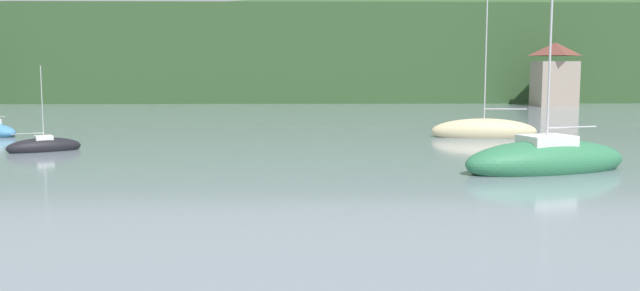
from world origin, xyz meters
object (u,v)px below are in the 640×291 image
at_px(sailboat_far_5, 44,147).
at_px(sailboat_mid_10, 546,160).
at_px(shore_building_westcentral, 554,75).
at_px(sailboat_far_0, 484,131).

xyz_separation_m(sailboat_far_5, sailboat_mid_10, (25.67, -8.13, 0.24)).
relative_size(sailboat_far_5, sailboat_mid_10, 0.53).
height_order(shore_building_westcentral, sailboat_far_5, shore_building_westcentral).
bearing_deg(sailboat_mid_10, shore_building_westcentral, -127.47).
distance_m(sailboat_far_0, sailboat_far_5, 27.79).
height_order(shore_building_westcentral, sailboat_mid_10, sailboat_mid_10).
bearing_deg(sailboat_mid_10, sailboat_far_5, -34.69).
distance_m(sailboat_far_5, sailboat_mid_10, 26.93).
bearing_deg(sailboat_far_5, sailboat_mid_10, -47.69).
relative_size(shore_building_westcentral, sailboat_mid_10, 0.80).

